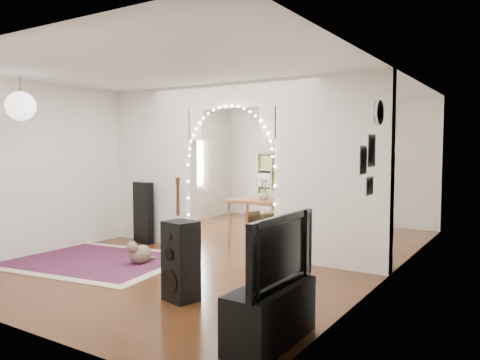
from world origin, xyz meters
The scene contains 25 objects.
floor centered at (0.00, 0.00, 0.00)m, with size 7.50×7.50×0.00m, color black.
ceiling centered at (0.00, 0.00, 2.70)m, with size 5.00×7.50×0.02m, color white.
wall_back centered at (0.00, 3.75, 1.35)m, with size 5.00×0.02×2.70m, color silver.
wall_front centered at (0.00, -3.75, 1.35)m, with size 5.00×0.02×2.70m, color silver.
wall_left centered at (-2.50, 0.00, 1.35)m, with size 0.02×7.50×2.70m, color silver.
wall_right centered at (2.50, 0.00, 1.35)m, with size 0.02×7.50×2.70m, color silver.
divider_wall centered at (0.00, 0.00, 1.42)m, with size 5.00×0.20×2.70m.
fairy_lights centered at (0.00, -0.13, 1.55)m, with size 1.64×0.04×1.60m, color #FFEABF, non-canonical shape.
window centered at (-2.47, 1.80, 1.50)m, with size 0.04×1.20×1.40m, color white.
wall_clock centered at (2.48, -0.60, 2.10)m, with size 0.31×0.31×0.03m, color white.
picture_frames centered at (2.48, -1.00, 1.50)m, with size 0.02×0.50×0.70m, color white, non-canonical shape.
paper_lantern centered at (-1.90, -2.40, 2.25)m, with size 0.40×0.40×0.40m, color white.
ceiling_fan centered at (0.00, 2.00, 2.40)m, with size 1.10×1.10×0.30m, color gold, non-canonical shape.
area_rug centered at (-1.46, -1.61, 0.01)m, with size 2.66×1.99×0.02m, color maroon.
guitar_case centered at (-1.73, -0.25, 0.54)m, with size 0.41×0.14×1.08m, color black.
acoustic_guitar centered at (-0.94, -0.25, 0.44)m, with size 0.42×0.22×1.01m.
tabby_cat centered at (-0.71, -1.38, 0.15)m, with size 0.26×0.57×0.38m.
floor_speaker centered at (0.83, -2.31, 0.44)m, with size 0.40×0.37×0.88m.
media_console centered at (2.20, -2.76, 0.25)m, with size 0.40×1.00×0.50m, color black.
tv centered at (2.20, -2.76, 0.81)m, with size 1.07×0.14×0.62m, color black.
bookcase centered at (-0.63, 3.30, 0.79)m, with size 1.53×0.39×1.57m, color beige.
dining_table centered at (-0.01, 1.00, 0.68)m, with size 1.22×0.83×0.76m.
flower_vase centered at (-0.01, 1.00, 0.85)m, with size 0.18×0.18×0.19m, color silver.
dining_chair_left centered at (-0.35, 1.56, 0.23)m, with size 0.48×0.50×0.45m, color #4B3C25.
dining_chair_right centered at (-0.46, 1.76, 0.22)m, with size 0.46×0.47×0.43m, color #4B3C25.
Camera 1 is at (4.09, -6.22, 1.69)m, focal length 35.00 mm.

